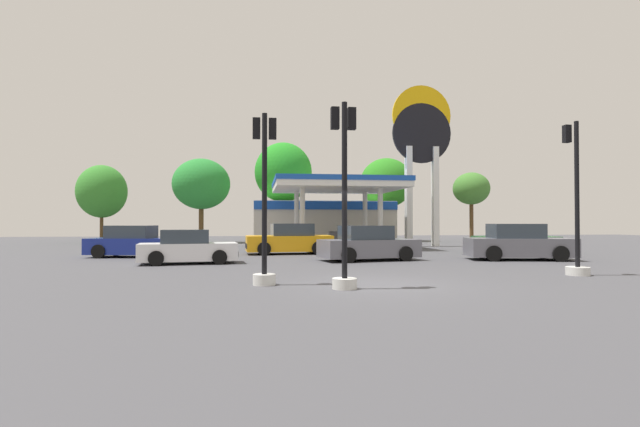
{
  "coord_description": "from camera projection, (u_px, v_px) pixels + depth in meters",
  "views": [
    {
      "loc": [
        -3.21,
        -12.43,
        1.71
      ],
      "look_at": [
        0.11,
        12.5,
        2.15
      ],
      "focal_mm": 26.44,
      "sensor_mm": 36.0,
      "label": 1
    }
  ],
  "objects": [
    {
      "name": "ground_plane",
      "position": [
        377.0,
        285.0,
        12.71
      ],
      "size": [
        90.0,
        90.0,
        0.0
      ],
      "primitive_type": "plane",
      "color": "#47474C",
      "rests_on": "ground"
    },
    {
      "name": "gas_station",
      "position": [
        323.0,
        218.0,
        36.59
      ],
      "size": [
        10.66,
        14.24,
        4.42
      ],
      "color": "beige",
      "rests_on": "ground"
    },
    {
      "name": "station_pole_sign",
      "position": [
        422.0,
        145.0,
        32.73
      ],
      "size": [
        4.17,
        0.56,
        11.21
      ],
      "color": "white",
      "rests_on": "ground"
    },
    {
      "name": "car_0",
      "position": [
        368.0,
        245.0,
        20.8
      ],
      "size": [
        4.57,
        2.61,
        1.54
      ],
      "color": "black",
      "rests_on": "ground"
    },
    {
      "name": "car_1",
      "position": [
        518.0,
        244.0,
        21.13
      ],
      "size": [
        4.81,
        2.73,
        1.62
      ],
      "color": "black",
      "rests_on": "ground"
    },
    {
      "name": "car_2",
      "position": [
        188.0,
        248.0,
        19.25
      ],
      "size": [
        4.07,
        2.18,
        1.39
      ],
      "color": "black",
      "rests_on": "ground"
    },
    {
      "name": "car_3",
      "position": [
        134.0,
        243.0,
        22.83
      ],
      "size": [
        4.52,
        2.51,
        1.53
      ],
      "color": "black",
      "rests_on": "ground"
    },
    {
      "name": "car_4",
      "position": [
        290.0,
        240.0,
        25.06
      ],
      "size": [
        4.64,
        2.31,
        1.62
      ],
      "color": "black",
      "rests_on": "ground"
    },
    {
      "name": "car_5",
      "position": [
        515.0,
        240.0,
        25.55
      ],
      "size": [
        4.57,
        2.6,
        1.54
      ],
      "color": "black",
      "rests_on": "ground"
    },
    {
      "name": "traffic_signal_0",
      "position": [
        576.0,
        226.0,
        15.09
      ],
      "size": [
        0.72,
        0.72,
        4.95
      ],
      "color": "silver",
      "rests_on": "ground"
    },
    {
      "name": "traffic_signal_1",
      "position": [
        264.0,
        213.0,
        12.81
      ],
      "size": [
        0.65,
        0.67,
        4.66
      ],
      "color": "silver",
      "rests_on": "ground"
    },
    {
      "name": "traffic_signal_2",
      "position": [
        344.0,
        209.0,
        12.07
      ],
      "size": [
        0.65,
        0.67,
        4.78
      ],
      "color": "silver",
      "rests_on": "ground"
    },
    {
      "name": "tree_0",
      "position": [
        102.0,
        191.0,
        38.61
      ],
      "size": [
        3.96,
        3.96,
        6.37
      ],
      "color": "brown",
      "rests_on": "ground"
    },
    {
      "name": "tree_1",
      "position": [
        201.0,
        184.0,
        38.33
      ],
      "size": [
        4.64,
        4.64,
        6.86
      ],
      "color": "brown",
      "rests_on": "ground"
    },
    {
      "name": "tree_2",
      "position": [
        283.0,
        172.0,
        38.18
      ],
      "size": [
        4.63,
        4.63,
        8.14
      ],
      "color": "brown",
      "rests_on": "ground"
    },
    {
      "name": "tree_3",
      "position": [
        386.0,
        183.0,
        41.82
      ],
      "size": [
        4.63,
        4.63,
        7.37
      ],
      "color": "brown",
      "rests_on": "ground"
    },
    {
      "name": "tree_4",
      "position": [
        471.0,
        189.0,
        40.42
      ],
      "size": [
        3.11,
        3.11,
        5.96
      ],
      "color": "brown",
      "rests_on": "ground"
    }
  ]
}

